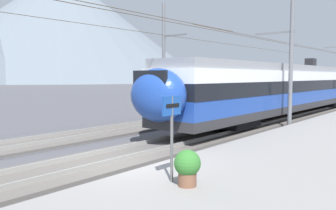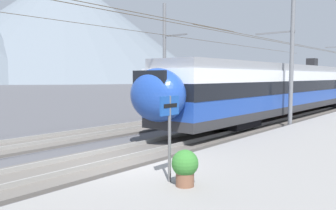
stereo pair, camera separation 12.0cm
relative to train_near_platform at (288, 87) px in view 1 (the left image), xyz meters
name	(u,v)px [view 1 (the left image)]	position (x,y,z in m)	size (l,w,h in m)	color
ground_plane	(126,170)	(-17.65, -1.38, -2.23)	(400.00, 400.00, 0.00)	#4C4C51
platform_slab	(244,194)	(-17.65, -5.64, -2.08)	(120.00, 6.59, 0.31)	gray
track_near	(99,161)	(-17.65, 0.00, -2.16)	(120.00, 3.00, 0.28)	#5B5651
track_far	(29,144)	(-17.65, 4.83, -2.16)	(120.00, 3.00, 0.28)	#5B5651
train_near_platform	(288,87)	(0.00, 0.00, 0.00)	(30.50, 2.96, 4.27)	#2D2D30
train_far_track	(294,83)	(14.57, 4.83, 0.00)	(33.85, 3.01, 4.27)	#2D2D30
catenary_mast_mid	(288,60)	(-5.28, -1.97, 1.74)	(42.02, 2.43, 7.60)	slate
catenary_mast_far_side	(165,59)	(-6.26, 6.59, 2.03)	(42.02, 2.19, 8.23)	slate
platform_sign	(172,119)	(-18.41, -3.95, -0.27)	(0.70, 0.08, 2.25)	#59595B
potted_plant_platform_edge	(187,165)	(-18.44, -4.47, -1.39)	(0.68, 0.68, 0.92)	brown
mountain_right_ridge	(63,27)	(92.39, 168.79, 29.74)	(166.31, 166.31, 63.95)	slate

